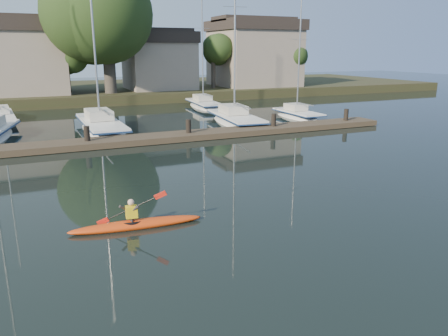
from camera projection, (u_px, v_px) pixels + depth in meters
name	position (u px, v px, depth m)	size (l,w,h in m)	color
ground	(248.00, 229.00, 13.36)	(160.00, 160.00, 0.00)	black
kayak	(136.00, 223.00, 13.43)	(4.12, 1.05, 1.31)	#D44B10
dock	(141.00, 139.00, 25.66)	(34.00, 2.00, 1.80)	#4E3C2C
sailboat_2	(102.00, 133.00, 29.71)	(2.52, 10.10, 16.65)	white
sailboat_3	(235.00, 127.00, 32.39)	(3.19, 9.04, 14.27)	white
sailboat_4	(298.00, 120.00, 35.22)	(1.97, 6.29, 10.65)	white
sailboat_5	(2.00, 123.00, 33.53)	(2.58, 8.36, 13.63)	white
sailboat_7	(204.00, 109.00, 41.49)	(2.61, 7.89, 12.51)	white
shore	(98.00, 69.00, 48.70)	(90.00, 25.25, 12.75)	#2B3219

